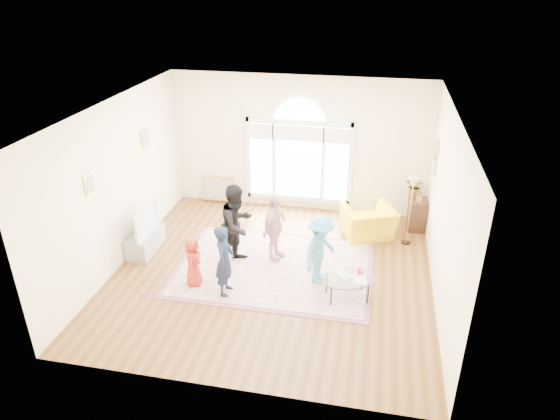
% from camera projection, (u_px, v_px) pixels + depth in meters
% --- Properties ---
extents(ground, '(6.00, 6.00, 0.00)m').
position_uv_depth(ground, '(272.00, 272.00, 9.64)').
color(ground, '#543113').
rests_on(ground, ground).
extents(room_shell, '(6.00, 6.00, 6.00)m').
position_uv_depth(room_shell, '(298.00, 148.00, 11.44)').
color(room_shell, '#FBF1C6').
rests_on(room_shell, ground).
extents(area_rug, '(3.60, 2.60, 0.02)m').
position_uv_depth(area_rug, '(274.00, 268.00, 9.78)').
color(area_rug, '#C4B597').
rests_on(area_rug, ground).
extents(rug_border, '(3.80, 2.80, 0.01)m').
position_uv_depth(rug_border, '(274.00, 268.00, 9.78)').
color(rug_border, '#7D4959').
rests_on(rug_border, ground).
extents(tv_console, '(0.45, 1.00, 0.42)m').
position_uv_depth(tv_console, '(145.00, 242.00, 10.30)').
color(tv_console, '#919499').
rests_on(tv_console, ground).
extents(television, '(0.17, 1.04, 0.60)m').
position_uv_depth(television, '(143.00, 220.00, 10.07)').
color(television, black).
rests_on(television, tv_console).
extents(coffee_table, '(1.19, 0.95, 0.54)m').
position_uv_depth(coffee_table, '(348.00, 279.00, 8.73)').
color(coffee_table, silver).
rests_on(coffee_table, ground).
extents(armchair, '(1.33, 1.26, 0.69)m').
position_uv_depth(armchair, '(368.00, 222.00, 10.79)').
color(armchair, yellow).
rests_on(armchair, ground).
extents(side_cabinet, '(0.40, 0.50, 0.70)m').
position_uv_depth(side_cabinet, '(417.00, 214.00, 11.12)').
color(side_cabinet, black).
rests_on(side_cabinet, ground).
extents(floor_lamp, '(0.28, 0.28, 1.51)m').
position_uv_depth(floor_lamp, '(413.00, 188.00, 10.11)').
color(floor_lamp, black).
rests_on(floor_lamp, ground).
extents(plant_pedestal, '(0.20, 0.20, 0.70)m').
position_uv_depth(plant_pedestal, '(413.00, 210.00, 11.33)').
color(plant_pedestal, white).
rests_on(plant_pedestal, ground).
extents(potted_plant, '(0.51, 0.48, 0.47)m').
position_uv_depth(potted_plant, '(416.00, 186.00, 11.07)').
color(potted_plant, '#33722D').
rests_on(potted_plant, plant_pedestal).
extents(leaning_picture, '(0.80, 0.14, 0.62)m').
position_uv_depth(leaning_picture, '(219.00, 201.00, 12.55)').
color(leaning_picture, tan).
rests_on(leaning_picture, ground).
extents(child_red, '(0.36, 0.51, 0.96)m').
position_uv_depth(child_red, '(193.00, 261.00, 9.07)').
color(child_red, '#B32B1F').
rests_on(child_red, area_rug).
extents(child_navy, '(0.33, 0.49, 1.34)m').
position_uv_depth(child_navy, '(225.00, 260.00, 8.74)').
color(child_navy, '#182138').
rests_on(child_navy, area_rug).
extents(child_black, '(0.90, 0.99, 1.65)m').
position_uv_depth(child_black, '(237.00, 225.00, 9.60)').
color(child_black, black).
rests_on(child_black, area_rug).
extents(child_pink, '(0.56, 0.87, 1.38)m').
position_uv_depth(child_pink, '(275.00, 227.00, 9.80)').
color(child_pink, '#E1A1A7').
rests_on(child_pink, area_rug).
extents(child_blue, '(0.82, 1.00, 1.35)m').
position_uv_depth(child_blue, '(320.00, 250.00, 9.05)').
color(child_blue, '#4590C4').
rests_on(child_blue, area_rug).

